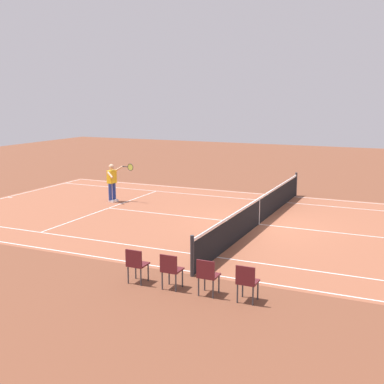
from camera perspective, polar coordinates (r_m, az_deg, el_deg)
name	(u,v)px	position (r m, az deg, el deg)	size (l,w,h in m)	color
ground_plane	(259,224)	(18.18, 7.60, -3.66)	(60.00, 60.00, 0.00)	brown
court_slab	(259,224)	(18.18, 7.60, -3.66)	(24.20, 11.40, 0.00)	#935138
court_line_markings	(259,224)	(18.17, 7.60, -3.65)	(23.85, 11.05, 0.01)	white
tennis_net	(259,211)	(18.06, 7.64, -2.15)	(0.10, 11.70, 1.08)	#2D2D33
tennis_player_near	(113,181)	(21.95, -9.03, 1.28)	(1.13, 0.77, 1.70)	navy
tennis_ball	(254,223)	(18.16, 7.06, -3.55)	(0.07, 0.07, 0.07)	#CCE01E
spectator_chair_0	(247,280)	(11.31, 6.26, -9.97)	(0.44, 0.44, 0.88)	#38383D
spectator_chair_1	(207,274)	(11.61, 1.78, -9.34)	(0.44, 0.44, 0.88)	#38383D
spectator_chair_2	(171,268)	(11.98, -2.44, -8.69)	(0.44, 0.44, 0.88)	#38383D
spectator_chair_3	(136,263)	(12.42, -6.36, -8.04)	(0.44, 0.44, 0.88)	#38383D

